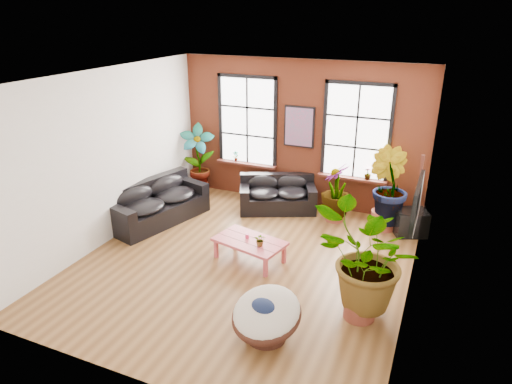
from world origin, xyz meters
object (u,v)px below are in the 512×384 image
sofa_left (156,204)px  coffee_table (250,242)px  sofa_back (277,195)px  papasan_chair (266,315)px

sofa_left → coffee_table: 2.80m
sofa_back → sofa_left: sofa_left is taller
sofa_left → coffee_table: sofa_left is taller
sofa_back → sofa_left: bearing=-168.2°
sofa_left → coffee_table: (2.68, -0.80, -0.04)m
sofa_left → coffee_table: bearing=-90.7°
coffee_table → sofa_left: bearing=176.5°
sofa_back → sofa_left: 2.86m
sofa_left → papasan_chair: sofa_left is taller
sofa_back → coffee_table: size_ratio=1.35×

